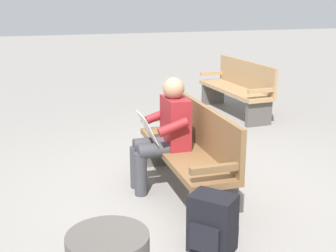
# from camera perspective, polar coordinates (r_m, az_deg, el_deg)

# --- Properties ---
(ground_plane) EXTENTS (40.00, 40.00, 0.00)m
(ground_plane) POSITION_cam_1_polar(r_m,az_deg,el_deg) (4.80, 1.97, -8.12)
(ground_plane) COLOR gray
(bench_near) EXTENTS (1.80, 0.50, 0.90)m
(bench_near) POSITION_cam_1_polar(r_m,az_deg,el_deg) (4.65, 2.85, -2.85)
(bench_near) COLOR brown
(bench_near) RESTS_ON ground
(person_seated) EXTENTS (0.57, 0.58, 1.18)m
(person_seated) POSITION_cam_1_polar(r_m,az_deg,el_deg) (4.66, -0.38, -0.63)
(person_seated) COLOR maroon
(person_seated) RESTS_ON ground
(backpack) EXTENTS (0.42, 0.42, 0.47)m
(backpack) POSITION_cam_1_polar(r_m,az_deg,el_deg) (3.68, 5.57, -12.11)
(backpack) COLOR black
(backpack) RESTS_ON ground
(bench_far) EXTENTS (1.83, 0.59, 0.90)m
(bench_far) POSITION_cam_1_polar(r_m,az_deg,el_deg) (7.85, 8.77, 4.82)
(bench_far) COLOR #9E7A51
(bench_far) RESTS_ON ground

